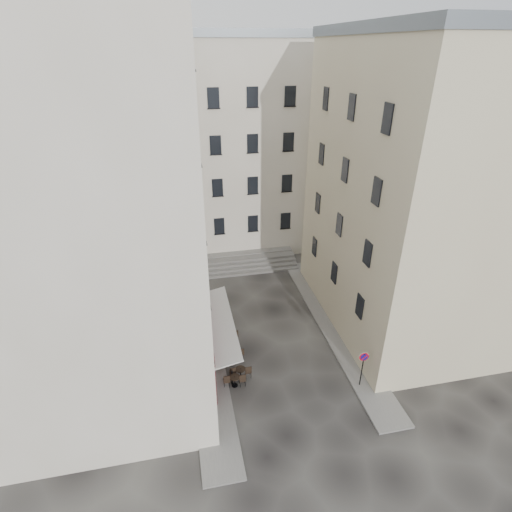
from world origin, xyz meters
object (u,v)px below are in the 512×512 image
object	(u,v)px
bistro_table_a	(234,380)
bistro_table_b	(240,372)
pedestrian	(235,347)
no_parking_sign	(363,363)

from	to	relation	value
bistro_table_a	bistro_table_b	distance (m)	0.71
pedestrian	bistro_table_b	bearing A→B (deg)	66.51
bistro_table_b	pedestrian	size ratio (longest dim) A/B	0.67
bistro_table_b	bistro_table_a	bearing A→B (deg)	-127.94
no_parking_sign	bistro_table_a	distance (m)	7.35
bistro_table_b	pedestrian	bearing A→B (deg)	91.92
no_parking_sign	pedestrian	world-z (taller)	no_parking_sign
pedestrian	no_parking_sign	bearing A→B (deg)	125.19
bistro_table_a	pedestrian	distance (m)	2.35
bistro_table_a	bistro_table_b	bearing A→B (deg)	52.06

